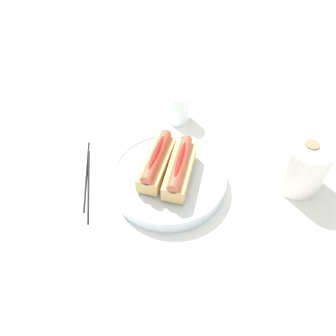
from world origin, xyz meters
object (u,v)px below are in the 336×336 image
(hotdog_front, at_px, (156,163))
(hotdog_back, at_px, (180,169))
(chopstick_near, at_px, (88,184))
(paper_towel_roll, at_px, (303,165))
(serving_bowl, at_px, (168,178))
(water_glass, at_px, (179,107))
(chopstick_far, at_px, (86,174))

(hotdog_front, bearing_deg, hotdog_back, 76.96)
(chopstick_near, bearing_deg, hotdog_front, 86.31)
(hotdog_front, relative_size, paper_towel_roll, 1.17)
(serving_bowl, height_order, water_glass, water_glass)
(hotdog_front, height_order, water_glass, hotdog_front)
(hotdog_back, bearing_deg, paper_towel_roll, 97.17)
(chopstick_far, bearing_deg, water_glass, 125.90)
(hotdog_front, xyz_separation_m, paper_towel_roll, (-0.02, 0.33, -0.00))
(hotdog_front, xyz_separation_m, chopstick_near, (0.03, -0.16, -0.06))
(serving_bowl, bearing_deg, chopstick_far, -92.84)
(chopstick_far, bearing_deg, chopstick_near, 11.38)
(hotdog_back, xyz_separation_m, chopstick_far, (-0.02, -0.23, -0.06))
(chopstick_near, distance_m, chopstick_far, 0.03)
(serving_bowl, height_order, hotdog_front, hotdog_front)
(chopstick_near, xyz_separation_m, chopstick_far, (-0.03, -0.01, 0.00))
(hotdog_front, height_order, chopstick_near, hotdog_front)
(paper_towel_roll, bearing_deg, water_glass, -124.63)
(hotdog_front, height_order, chopstick_far, hotdog_front)
(paper_towel_roll, xyz_separation_m, chopstick_near, (0.05, -0.49, -0.06))
(paper_towel_roll, bearing_deg, hotdog_front, -86.12)
(serving_bowl, distance_m, chopstick_far, 0.20)
(chopstick_near, bearing_deg, chopstick_far, -171.03)
(hotdog_front, bearing_deg, serving_bowl, 76.96)
(water_glass, height_order, paper_towel_roll, paper_towel_roll)
(hotdog_back, height_order, paper_towel_roll, paper_towel_roll)
(chopstick_near, bearing_deg, hotdog_back, 80.81)
(hotdog_back, xyz_separation_m, paper_towel_roll, (-0.03, 0.28, -0.00))
(paper_towel_roll, height_order, chopstick_near, paper_towel_roll)
(serving_bowl, height_order, chopstick_near, serving_bowl)
(hotdog_front, distance_m, hotdog_back, 0.06)
(water_glass, bearing_deg, paper_towel_roll, 55.37)
(water_glass, xyz_separation_m, paper_towel_roll, (0.20, 0.29, 0.02))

